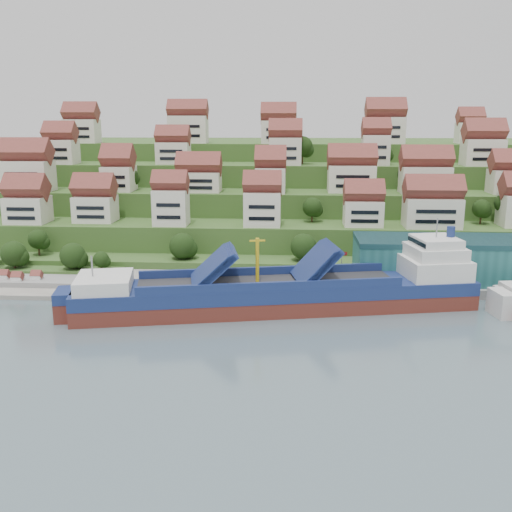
{
  "coord_description": "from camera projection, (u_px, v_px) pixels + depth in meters",
  "views": [
    {
      "loc": [
        6.14,
        -116.08,
        39.42
      ],
      "look_at": [
        -1.69,
        14.0,
        8.0
      ],
      "focal_mm": 40.0,
      "sensor_mm": 36.0,
      "label": 1
    }
  ],
  "objects": [
    {
      "name": "beach_huts",
      "position": [
        11.0,
        280.0,
        135.69
      ],
      "size": [
        14.4,
        3.7,
        2.2
      ],
      "color": "white",
      "rests_on": "pebble_beach"
    },
    {
      "name": "ground",
      "position": [
        260.0,
        308.0,
        122.24
      ],
      "size": [
        300.0,
        300.0,
        0.0
      ],
      "primitive_type": "plane",
      "color": "slate",
      "rests_on": "ground"
    },
    {
      "name": "warehouse",
      "position": [
        484.0,
        260.0,
        134.02
      ],
      "size": [
        60.0,
        15.0,
        10.0
      ],
      "primitive_type": "cube",
      "color": "#256666",
      "rests_on": "quay"
    },
    {
      "name": "hillside_trees",
      "position": [
        231.0,
        208.0,
        159.53
      ],
      "size": [
        138.83,
        62.57,
        31.01
      ],
      "color": "#1D3712",
      "rests_on": "ground"
    },
    {
      "name": "hillside",
      "position": [
        274.0,
        195.0,
        220.23
      ],
      "size": [
        260.0,
        128.0,
        31.0
      ],
      "color": "#2D4C1E",
      "rests_on": "ground"
    },
    {
      "name": "pebble_beach",
      "position": [
        22.0,
        285.0,
        137.16
      ],
      "size": [
        45.0,
        20.0,
        1.0
      ],
      "primitive_type": "cube",
      "color": "gray",
      "rests_on": "ground"
    },
    {
      "name": "quay",
      "position": [
        347.0,
        284.0,
        135.37
      ],
      "size": [
        180.0,
        14.0,
        2.2
      ],
      "primitive_type": "cube",
      "color": "gray",
      "rests_on": "ground"
    },
    {
      "name": "hillside_village",
      "position": [
        272.0,
        170.0,
        175.25
      ],
      "size": [
        156.43,
        63.14,
        29.49
      ],
      "color": "silver",
      "rests_on": "ground"
    },
    {
      "name": "flagpole",
      "position": [
        342.0,
        266.0,
        129.28
      ],
      "size": [
        1.28,
        0.16,
        8.0
      ],
      "color": "gray",
      "rests_on": "quay"
    },
    {
      "name": "cargo_ship",
      "position": [
        288.0,
        293.0,
        120.56
      ],
      "size": [
        84.86,
        28.91,
        18.69
      ],
      "rotation": [
        0.0,
        0.0,
        0.19
      ],
      "color": "maroon",
      "rests_on": "ground"
    }
  ]
}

